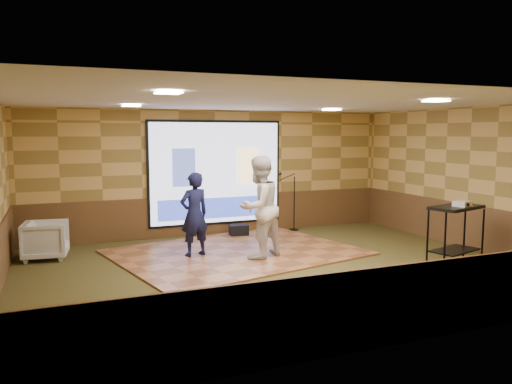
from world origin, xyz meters
name	(u,v)px	position (x,y,z in m)	size (l,w,h in m)	color
ground	(274,269)	(0.00, 0.00, 0.00)	(9.00, 9.00, 0.00)	#2F3E1C
room_shell	(275,153)	(0.00, 0.00, 2.09)	(9.04, 7.04, 3.02)	tan
wainscot_back	(216,215)	(0.00, 3.48, 0.47)	(9.00, 0.04, 0.95)	brown
wainscot_front	(398,305)	(0.00, -3.48, 0.47)	(9.00, 0.04, 0.95)	brown
wainscot_right	(466,226)	(4.48, 0.00, 0.47)	(0.04, 7.00, 0.95)	brown
projector_screen	(216,174)	(0.00, 3.44, 1.47)	(3.32, 0.06, 2.52)	black
downlight_nw	(131,106)	(-2.20, 1.80, 2.97)	(0.32, 0.32, 0.02)	beige
downlight_ne	(332,110)	(2.20, 1.80, 2.97)	(0.32, 0.32, 0.02)	beige
downlight_sw	(169,93)	(-2.20, -1.50, 2.97)	(0.32, 0.32, 0.02)	beige
downlight_se	(436,101)	(2.20, -1.50, 2.97)	(0.32, 0.32, 0.02)	beige
dance_floor	(236,252)	(-0.22, 1.42, 0.02)	(4.68, 3.56, 0.03)	#A6653C
player_left	(194,214)	(-1.10, 1.41, 0.86)	(0.60, 0.40, 1.66)	#121539
player_right	(259,207)	(0.02, 0.79, 1.03)	(0.97, 0.75, 1.99)	silver
av_table	(456,222)	(3.24, -0.99, 0.81)	(1.06, 0.56, 1.12)	black
projector	(462,204)	(3.28, -1.08, 1.16)	(0.29, 0.24, 0.10)	silver
mic_stand	(292,211)	(1.93, 3.19, 0.49)	(0.58, 0.24, 1.48)	black
banquet_chair	(46,240)	(-3.83, 2.36, 0.37)	(0.80, 0.82, 0.75)	gray
duffel_bag	(239,231)	(0.41, 2.99, 0.14)	(0.44, 0.29, 0.27)	black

